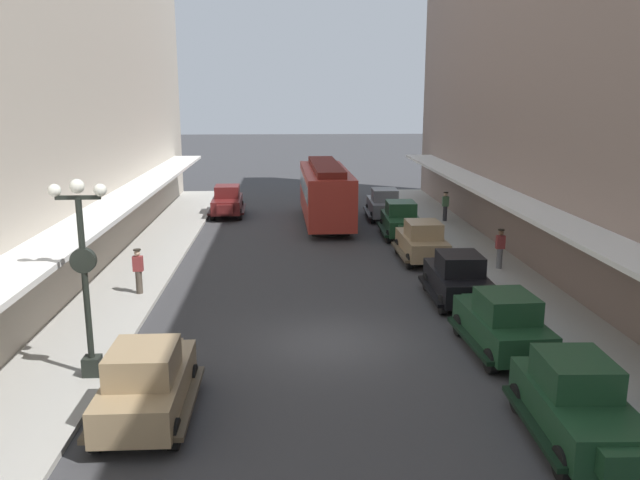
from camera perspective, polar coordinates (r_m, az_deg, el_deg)
name	(u,v)px	position (r m, az deg, el deg)	size (l,w,h in m)	color
ground_plane	(331,342)	(19.56, 0.94, -9.12)	(200.00, 200.00, 0.00)	#38383A
sidewalk_left	(78,345)	(20.46, -20.77, -8.76)	(3.00, 60.00, 0.15)	#A8A59E
sidewalk_right	(573,335)	(21.38, 21.64, -7.90)	(3.00, 60.00, 0.15)	#A8A59E
parked_car_0	(384,203)	(38.27, 5.72, 3.27)	(2.24, 4.30, 1.84)	slate
parked_car_1	(227,201)	(39.49, -8.27, 3.50)	(2.22, 4.29, 1.84)	#591919
parked_car_2	(401,219)	(33.53, 7.25, 1.85)	(2.24, 4.30, 1.84)	#193D23
parked_car_3	(422,240)	(28.85, 9.07, -0.03)	(2.16, 4.27, 1.84)	#997F5B
parked_car_4	(503,321)	(19.26, 15.97, -6.99)	(2.31, 4.32, 1.84)	#193D23
parked_car_5	(458,277)	(23.43, 12.16, -3.21)	(2.20, 4.28, 1.84)	black
parked_car_6	(577,401)	(15.11, 21.94, -13.15)	(2.27, 4.30, 1.84)	#193D23
parked_car_7	(147,381)	(15.46, -15.19, -12.02)	(2.15, 4.26, 1.84)	#997F5B
streetcar	(326,191)	(36.67, 0.50, 4.42)	(2.69, 9.65, 3.46)	#A52D23
lamp_post_with_clock	(84,271)	(17.20, -20.27, -2.57)	(1.42, 0.44, 5.16)	black
fire_hydrant	(523,308)	(21.87, 17.64, -5.76)	(0.24, 0.24, 0.82)	#B21E19
pedestrian_0	(138,271)	(24.33, -15.88, -2.64)	(0.36, 0.28, 1.67)	#4C4238
pedestrian_1	(500,248)	(27.80, 15.75, -0.71)	(0.36, 0.28, 1.67)	slate
pedestrian_2	(445,206)	(37.49, 11.10, 2.99)	(0.36, 0.28, 1.67)	#2D2D33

